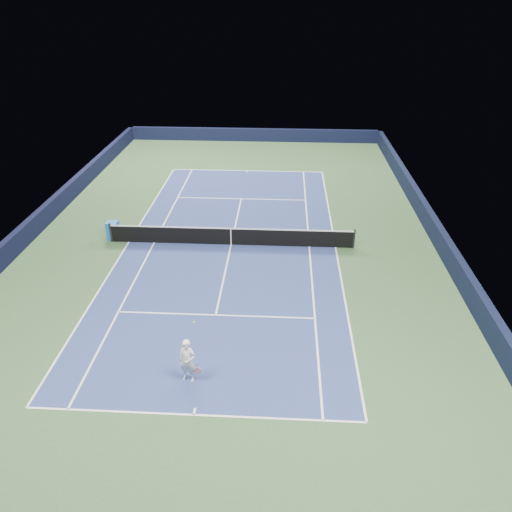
{
  "coord_description": "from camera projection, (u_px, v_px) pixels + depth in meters",
  "views": [
    {
      "loc": [
        2.65,
        -23.29,
        12.11
      ],
      "look_at": [
        1.49,
        -3.0,
        1.0
      ],
      "focal_mm": 35.0,
      "sensor_mm": 36.0,
      "label": 1
    }
  ],
  "objects": [
    {
      "name": "ground",
      "position": [
        231.0,
        245.0,
        26.34
      ],
      "size": [
        40.0,
        40.0,
        0.0
      ],
      "primitive_type": "plane",
      "color": "#2F4E2A",
      "rests_on": "ground"
    },
    {
      "name": "wall_far",
      "position": [
        254.0,
        135.0,
        43.44
      ],
      "size": [
        22.0,
        0.35,
        1.1
      ],
      "primitive_type": "cube",
      "color": "black",
      "rests_on": "ground"
    },
    {
      "name": "wall_right",
      "position": [
        441.0,
        241.0,
        25.53
      ],
      "size": [
        0.35,
        40.0,
        1.1
      ],
      "primitive_type": "cube",
      "color": "black",
      "rests_on": "ground"
    },
    {
      "name": "wall_left",
      "position": [
        29.0,
        230.0,
        26.62
      ],
      "size": [
        0.35,
        40.0,
        1.1
      ],
      "primitive_type": "cube",
      "color": "black",
      "rests_on": "ground"
    },
    {
      "name": "court_surface",
      "position": [
        231.0,
        245.0,
        26.34
      ],
      "size": [
        10.97,
        23.77,
        0.01
      ],
      "primitive_type": "cube",
      "color": "navy",
      "rests_on": "ground"
    },
    {
      "name": "baseline_far",
      "position": [
        247.0,
        171.0,
        36.75
      ],
      "size": [
        10.97,
        0.08,
        0.0
      ],
      "primitive_type": "cube",
      "color": "white",
      "rests_on": "ground"
    },
    {
      "name": "baseline_near",
      "position": [
        194.0,
        415.0,
        15.92
      ],
      "size": [
        10.97,
        0.08,
        0.0
      ],
      "primitive_type": "cube",
      "color": "white",
      "rests_on": "ground"
    },
    {
      "name": "sideline_doubles_right",
      "position": [
        336.0,
        247.0,
        26.06
      ],
      "size": [
        0.08,
        23.77,
        0.0
      ],
      "primitive_type": "cube",
      "color": "white",
      "rests_on": "ground"
    },
    {
      "name": "sideline_doubles_left",
      "position": [
        129.0,
        242.0,
        26.61
      ],
      "size": [
        0.08,
        23.77,
        0.0
      ],
      "primitive_type": "cube",
      "color": "white",
      "rests_on": "ground"
    },
    {
      "name": "sideline_singles_right",
      "position": [
        309.0,
        247.0,
        26.13
      ],
      "size": [
        0.08,
        23.77,
        0.0
      ],
      "primitive_type": "cube",
      "color": "white",
      "rests_on": "ground"
    },
    {
      "name": "sideline_singles_left",
      "position": [
        154.0,
        242.0,
        26.54
      ],
      "size": [
        0.08,
        23.77,
        0.0
      ],
      "primitive_type": "cube",
      "color": "white",
      "rests_on": "ground"
    },
    {
      "name": "service_line_far",
      "position": [
        241.0,
        199.0,
        31.94
      ],
      "size": [
        8.23,
        0.08,
        0.0
      ],
      "primitive_type": "cube",
      "color": "white",
      "rests_on": "ground"
    },
    {
      "name": "service_line_near",
      "position": [
        216.0,
        315.0,
        20.73
      ],
      "size": [
        8.23,
        0.08,
        0.0
      ],
      "primitive_type": "cube",
      "color": "white",
      "rests_on": "ground"
    },
    {
      "name": "center_service_line",
      "position": [
        231.0,
        245.0,
        26.34
      ],
      "size": [
        0.08,
        12.8,
        0.0
      ],
      "primitive_type": "cube",
      "color": "white",
      "rests_on": "ground"
    },
    {
      "name": "center_mark_far",
      "position": [
        247.0,
        171.0,
        36.62
      ],
      "size": [
        0.08,
        0.3,
        0.0
      ],
      "primitive_type": "cube",
      "color": "white",
      "rests_on": "ground"
    },
    {
      "name": "center_mark_near",
      "position": [
        194.0,
        411.0,
        16.05
      ],
      "size": [
        0.08,
        0.3,
        0.0
      ],
      "primitive_type": "cube",
      "color": "white",
      "rests_on": "ground"
    },
    {
      "name": "tennis_net",
      "position": [
        231.0,
        236.0,
        26.1
      ],
      "size": [
        12.9,
        0.1,
        1.07
      ],
      "color": "black",
      "rests_on": "ground"
    },
    {
      "name": "sponsor_cube",
      "position": [
        113.0,
        230.0,
        26.73
      ],
      "size": [
        0.62,
        0.57,
        0.98
      ],
      "color": "blue",
      "rests_on": "ground"
    },
    {
      "name": "tennis_player",
      "position": [
        188.0,
        361.0,
        16.96
      ],
      "size": [
        0.8,
        1.29,
        1.75
      ],
      "color": "white",
      "rests_on": "ground"
    }
  ]
}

